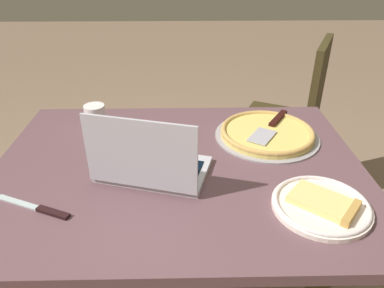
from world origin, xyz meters
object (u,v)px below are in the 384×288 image
object	(u,v)px
pizza_plate	(322,205)
chair_near	(293,112)
dining_table	(179,188)
pizza_tray	(267,133)
laptop	(150,164)
drink_cup	(95,117)
table_knife	(40,209)

from	to	relation	value
pizza_plate	chair_near	world-z (taller)	chair_near
dining_table	pizza_tray	distance (m)	0.39
laptop	chair_near	world-z (taller)	laptop
dining_table	drink_cup	xyz separation A→B (m)	(0.32, -0.27, 0.14)
laptop	pizza_tray	bearing A→B (deg)	-147.94
dining_table	laptop	distance (m)	0.18
table_knife	laptop	bearing A→B (deg)	-153.77
table_knife	pizza_plate	bearing A→B (deg)	179.14
laptop	drink_cup	world-z (taller)	laptop
dining_table	drink_cup	size ratio (longest dim) A/B	12.70
dining_table	laptop	bearing A→B (deg)	40.18
drink_cup	chair_near	size ratio (longest dim) A/B	0.10
pizza_tray	drink_cup	size ratio (longest dim) A/B	4.05
pizza_plate	chair_near	distance (m)	1.11
pizza_plate	chair_near	size ratio (longest dim) A/B	0.29
dining_table	pizza_plate	bearing A→B (deg)	150.00
dining_table	pizza_tray	world-z (taller)	pizza_tray
drink_cup	pizza_tray	bearing A→B (deg)	172.49
pizza_plate	pizza_tray	size ratio (longest dim) A/B	0.70
pizza_tray	table_knife	xyz separation A→B (m)	(0.71, 0.40, -0.01)
dining_table	pizza_plate	xyz separation A→B (m)	(-0.40, 0.23, 0.11)
laptop	table_knife	bearing A→B (deg)	26.23
pizza_plate	drink_cup	distance (m)	0.88
laptop	pizza_tray	xyz separation A→B (m)	(-0.41, -0.26, -0.03)
laptop	table_knife	size ratio (longest dim) A/B	1.62
laptop	pizza_plate	xyz separation A→B (m)	(-0.48, 0.16, -0.04)
pizza_tray	drink_cup	xyz separation A→B (m)	(0.65, -0.09, 0.03)
drink_cup	chair_near	world-z (taller)	chair_near
drink_cup	table_knife	bearing A→B (deg)	83.49
dining_table	pizza_plate	distance (m)	0.47
drink_cup	chair_near	xyz separation A→B (m)	(-0.95, -0.56, -0.25)
laptop	pizza_tray	world-z (taller)	laptop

